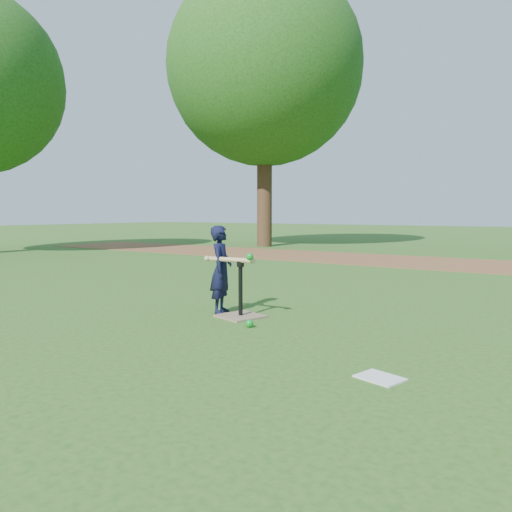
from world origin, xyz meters
The scene contains 8 objects.
ground centered at (0.00, 0.00, 0.00)m, with size 80.00×80.00×0.00m, color #285116.
dirt_strip centered at (0.00, 7.50, 0.01)m, with size 24.00×3.00×0.01m, color brown.
child centered at (-0.26, 0.36, 0.50)m, with size 0.36×0.24×0.99m, color black.
wiffle_ball_ground centered at (0.41, -0.05, 0.04)m, with size 0.08×0.08×0.08m, color #0C8C22.
clipboard centered at (2.03, -0.80, 0.01)m, with size 0.30×0.23×0.01m, color silver.
batting_tee centered at (0.05, 0.30, 0.11)m, with size 0.53×0.53×0.61m.
swing_action centered at (-0.04, 0.26, 0.64)m, with size 0.68×0.16×0.13m.
tree_left centered at (-6.00, 10.00, 5.87)m, with size 6.40×6.40×9.08m.
Camera 1 is at (3.21, -4.05, 1.14)m, focal length 35.00 mm.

